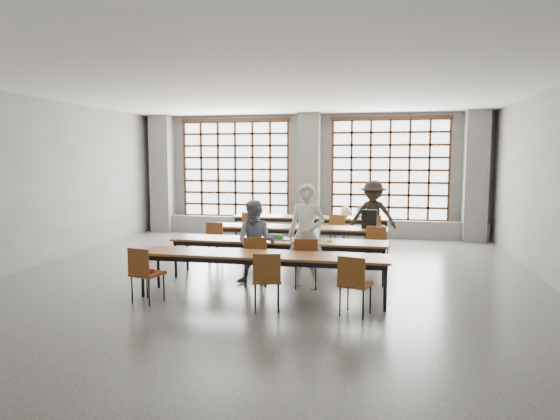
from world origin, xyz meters
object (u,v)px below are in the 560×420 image
object	(u,v)px
desk_row_a	(310,219)
student_back	(373,216)
phone	(287,241)
laptop_back	(364,215)
desk_row_c	(278,243)
plastic_bag	(346,212)
chair_front_left	(255,256)
chair_mid_right	(377,242)
chair_back_mid	(339,228)
desk_row_d	(262,258)
chair_back_right	(373,229)
chair_back_left	(251,226)
chair_near_right	(354,280)
laptop_front	(309,237)
chair_near_mid	(267,275)
student_male	(306,236)
student_female	(256,243)
mouse	(329,241)
desk_row_b	(296,229)
chair_front_right	(306,258)
chair_mid_centre	(310,240)
red_pouch	(148,271)
chair_near_left	(144,269)
backpack	(369,219)
green_box	(277,237)
chair_mid_left	(217,237)

from	to	relation	value
desk_row_a	student_back	distance (m)	1.69
phone	laptop_back	bearing A→B (deg)	72.60
desk_row_c	plastic_bag	bearing A→B (deg)	75.74
chair_front_left	chair_mid_right	bearing A→B (deg)	41.58
phone	chair_back_mid	bearing A→B (deg)	78.28
desk_row_d	chair_back_right	world-z (taller)	chair_back_right
student_back	chair_back_left	bearing A→B (deg)	-176.57
student_back	chair_near_right	bearing A→B (deg)	-90.79
laptop_front	chair_near_mid	bearing A→B (deg)	-98.73
student_male	plastic_bag	bearing A→B (deg)	93.50
desk_row_d	chair_back_left	bearing A→B (deg)	106.95
student_female	mouse	distance (m)	1.34
desk_row_b	chair_front_right	world-z (taller)	chair_front_right
chair_back_mid	mouse	xyz separation A→B (m)	(0.10, -3.15, 0.21)
desk_row_b	student_male	xyz separation A→B (m)	(0.59, -2.34, 0.24)
desk_row_c	plastic_bag	xyz separation A→B (m)	(0.97, 3.81, 0.21)
chair_mid_centre	red_pouch	world-z (taller)	chair_mid_centre
chair_near_left	mouse	bearing A→B (deg)	36.78
mouse	plastic_bag	xyz separation A→B (m)	(0.02, 3.83, 0.12)
chair_back_right	mouse	bearing A→B (deg)	-102.86
chair_back_mid	chair_near_right	xyz separation A→B (m)	(0.65, -5.13, 0.00)
chair_back_right	chair_front_right	world-z (taller)	same
chair_mid_right	backpack	bearing A→B (deg)	105.23
chair_back_left	red_pouch	distance (m)	5.06
backpack	chair_back_right	bearing A→B (deg)	88.80
student_back	plastic_bag	distance (m)	0.89
chair_back_right	green_box	world-z (taller)	chair_back_right
chair_back_mid	laptop_back	world-z (taller)	laptop_back
desk_row_a	desk_row_c	bearing A→B (deg)	-91.03
chair_back_mid	student_male	bearing A→B (deg)	-93.94
plastic_bag	chair_back_left	bearing A→B (deg)	-163.71
chair_mid_left	chair_mid_right	distance (m)	3.40
chair_front_right	phone	world-z (taller)	chair_front_right
desk_row_b	laptop_front	world-z (taller)	laptop_front
desk_row_d	student_female	xyz separation A→B (m)	(-0.32, 0.87, 0.09)
chair_mid_centre	mouse	bearing A→B (deg)	-66.60
student_female	green_box	distance (m)	0.63
chair_front_left	chair_front_right	bearing A→B (deg)	-0.10
desk_row_d	chair_back_mid	world-z (taller)	chair_back_mid
chair_mid_centre	green_box	xyz separation A→B (m)	(-0.47, -1.13, 0.24)
desk_row_a	plastic_bag	size ratio (longest dim) A/B	13.99
desk_row_b	laptop_front	distance (m)	1.82
phone	red_pouch	distance (m)	2.61
desk_row_c	green_box	world-z (taller)	green_box
desk_row_d	laptop_back	world-z (taller)	laptop_back
laptop_back	plastic_bag	xyz separation A→B (m)	(-0.46, -0.06, 0.08)
student_female	green_box	size ratio (longest dim) A/B	6.01
chair_mid_right	student_female	xyz separation A→B (m)	(-2.10, -1.71, 0.21)
chair_back_mid	chair_mid_centre	bearing A→B (deg)	-102.75
chair_back_mid	student_female	size ratio (longest dim) A/B	0.59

